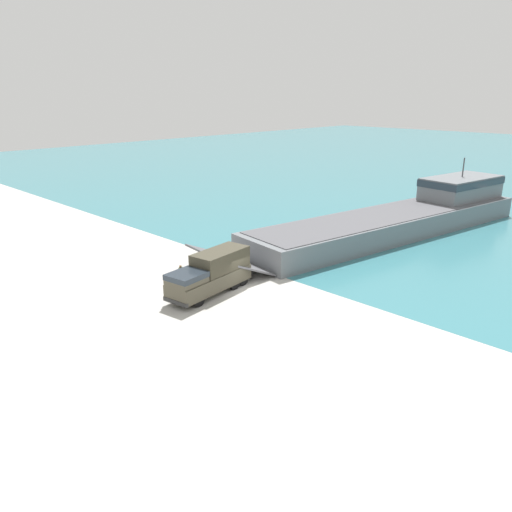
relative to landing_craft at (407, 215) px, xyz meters
The scene contains 5 objects.
ground_plane 26.14m from the landing_craft, 88.95° to the right, with size 240.00×240.00×0.00m, color #B7B5AD.
landing_craft is the anchor object (origin of this frame).
military_truck 28.80m from the landing_craft, 93.23° to the right, with size 3.47×8.15×3.29m.
soldier_on_ramp 29.63m from the landing_craft, 99.84° to the right, with size 0.45×0.50×1.66m.
mooring_bollard 24.59m from the landing_craft, 109.16° to the right, with size 0.30×0.30×0.78m.
Camera 1 is at (26.80, -26.88, 15.48)m, focal length 35.00 mm.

